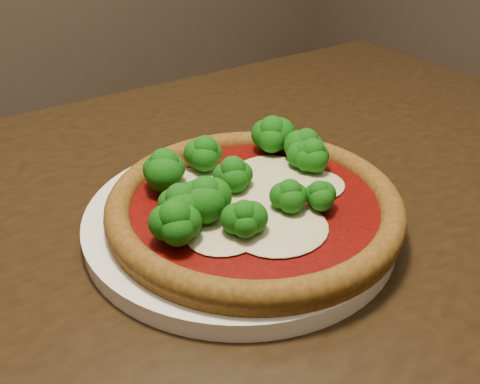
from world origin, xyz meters
TOP-DOWN VIEW (x-y plane):
  - dining_table at (-0.23, -0.14)m, footprint 1.28×0.79m
  - plate at (-0.18, -0.18)m, footprint 0.30×0.30m
  - pizza at (-0.17, -0.19)m, footprint 0.28×0.28m

SIDE VIEW (x-z plane):
  - dining_table at x=-0.23m, z-range 0.27..1.02m
  - plate at x=-0.18m, z-range 0.75..0.77m
  - pizza at x=-0.17m, z-range 0.75..0.82m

